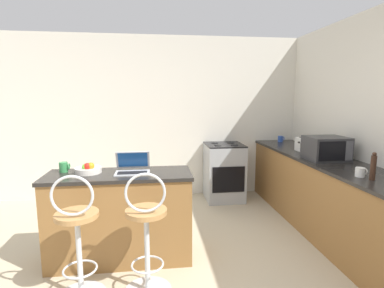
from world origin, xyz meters
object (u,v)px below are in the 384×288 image
object	(u,v)px
bar_stool_near	(78,240)
toaster	(306,145)
stove_range	(224,172)
fruit_bowl	(88,169)
mug_green	(64,167)
mug_blue	(281,139)
bar_stool_far	(147,236)
microwave	(326,148)
mug_white	(360,172)
laptop	(133,167)
pepper_mill	(373,167)

from	to	relation	value
bar_stool_near	toaster	xyz separation A→B (m)	(2.68, 1.45, 0.48)
stove_range	fruit_bowl	bearing A→B (deg)	-137.62
fruit_bowl	mug_green	bearing A→B (deg)	162.78
toaster	mug_blue	bearing A→B (deg)	88.18
bar_stool_far	fruit_bowl	xyz separation A→B (m)	(-0.57, 0.63, 0.43)
bar_stool_near	mug_green	size ratio (longest dim) A/B	10.67
microwave	mug_green	xyz separation A→B (m)	(-2.92, -0.21, -0.09)
toaster	mug_green	xyz separation A→B (m)	(-2.95, -0.74, -0.04)
bar_stool_near	mug_white	distance (m)	2.58
bar_stool_near	mug_green	world-z (taller)	bar_stool_near
stove_range	mug_white	world-z (taller)	mug_white
laptop	fruit_bowl	size ratio (longest dim) A/B	1.31
bar_stool_near	mug_blue	xyz separation A→B (m)	(2.71, 2.35, 0.44)
bar_stool_far	microwave	world-z (taller)	microwave
microwave	bar_stool_far	bearing A→B (deg)	-156.23
fruit_bowl	mug_white	world-z (taller)	fruit_bowl
laptop	mug_white	world-z (taller)	laptop
bar_stool_far	stove_range	xyz separation A→B (m)	(1.18, 2.23, -0.06)
mug_white	laptop	bearing A→B (deg)	168.18
toaster	pepper_mill	size ratio (longest dim) A/B	1.14
bar_stool_far	laptop	world-z (taller)	laptop
laptop	bar_stool_far	bearing A→B (deg)	-77.14
microwave	stove_range	xyz separation A→B (m)	(-0.92, 1.31, -0.59)
mug_blue	pepper_mill	bearing A→B (deg)	-93.49
mug_green	microwave	bearing A→B (deg)	4.18
stove_range	pepper_mill	xyz separation A→B (m)	(0.84, -2.18, 0.57)
microwave	mug_green	distance (m)	2.93
bar_stool_far	microwave	size ratio (longest dim) A/B	2.38
bar_stool_near	bar_stool_far	xyz separation A→B (m)	(0.55, 0.00, 0.00)
toaster	fruit_bowl	size ratio (longest dim) A/B	1.14
laptop	toaster	world-z (taller)	laptop
laptop	microwave	size ratio (longest dim) A/B	0.75
microwave	fruit_bowl	distance (m)	2.69
laptop	mug_blue	world-z (taller)	laptop
mug_blue	mug_white	distance (m)	2.19
bar_stool_near	mug_green	distance (m)	0.88
bar_stool_near	mug_blue	bearing A→B (deg)	40.98
bar_stool_near	laptop	world-z (taller)	laptop
laptop	pepper_mill	bearing A→B (deg)	-14.60
microwave	toaster	bearing A→B (deg)	86.04
bar_stool_near	pepper_mill	xyz separation A→B (m)	(2.57, 0.05, 0.51)
bar_stool_far	mug_white	bearing A→B (deg)	4.87
mug_blue	mug_green	xyz separation A→B (m)	(-2.98, -1.64, 0.00)
mug_green	pepper_mill	distance (m)	2.92
laptop	microwave	distance (m)	2.26
bar_stool_far	pepper_mill	distance (m)	2.09
toaster	fruit_bowl	distance (m)	2.83
mug_blue	bar_stool_far	bearing A→B (deg)	-132.60
bar_stool_near	mug_green	bearing A→B (deg)	111.25
toaster	stove_range	bearing A→B (deg)	140.60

